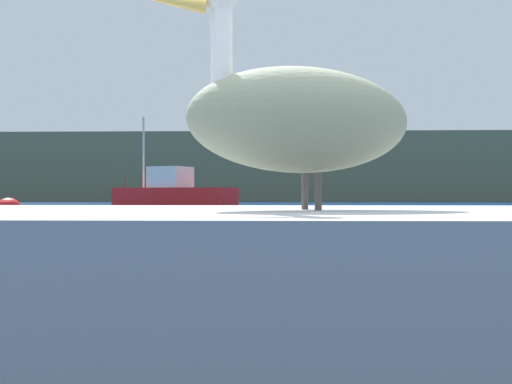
# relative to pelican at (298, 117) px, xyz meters

# --- Properties ---
(hillside_backdrop) EXTENTS (140.00, 13.61, 7.28)m
(hillside_backdrop) POSITION_rel_pelican_xyz_m (-0.22, 73.56, 2.48)
(hillside_backdrop) COLOR #5B664C
(hillside_backdrop) RESTS_ON ground
(pier_dock) EXTENTS (3.61, 2.30, 0.76)m
(pier_dock) POSITION_rel_pelican_xyz_m (0.01, 0.00, -0.78)
(pier_dock) COLOR #979797
(pier_dock) RESTS_ON ground
(pelican) EXTENTS (1.29, 0.75, 0.96)m
(pelican) POSITION_rel_pelican_xyz_m (0.00, 0.00, 0.00)
(pelican) COLOR gray
(pelican) RESTS_ON pier_dock
(fishing_boat_red) EXTENTS (7.66, 5.06, 5.47)m
(fishing_boat_red) POSITION_rel_pelican_xyz_m (-6.53, 36.99, -0.33)
(fishing_boat_red) COLOR red
(fishing_boat_red) RESTS_ON ground
(mooring_buoy) EXTENTS (0.72, 0.72, 0.72)m
(mooring_buoy) POSITION_rel_pelican_xyz_m (-7.24, 14.53, -0.80)
(mooring_buoy) COLOR red
(mooring_buoy) RESTS_ON ground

